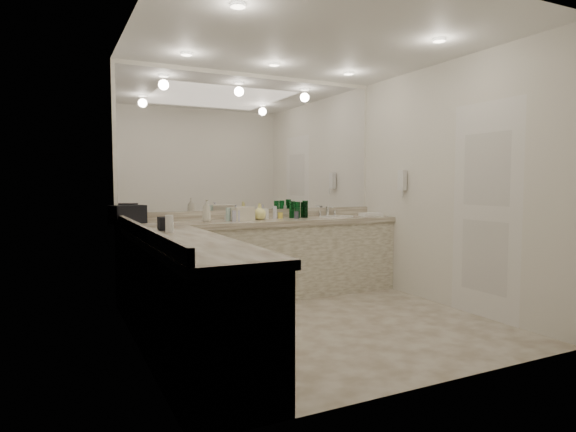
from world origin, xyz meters
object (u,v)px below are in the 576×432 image
cream_cosmetic_case (241,214)px  soap_bottle_c (260,211)px  hand_towel (371,214)px  soap_bottle_a (206,211)px  wall_phone (402,180)px  black_toiletry_bag (128,215)px  sink (336,217)px  soap_bottle_b (236,213)px

cream_cosmetic_case → soap_bottle_c: soap_bottle_c is taller
hand_towel → soap_bottle_c: soap_bottle_c is taller
cream_cosmetic_case → soap_bottle_a: bearing=164.0°
cream_cosmetic_case → hand_towel: bearing=-20.6°
hand_towel → soap_bottle_a: bearing=178.7°
wall_phone → cream_cosmetic_case: wall_phone is taller
black_toiletry_bag → soap_bottle_c: soap_bottle_c is taller
sink → wall_phone: (0.61, -0.50, 0.46)m
wall_phone → black_toiletry_bag: size_ratio=0.74×
cream_cosmetic_case → soap_bottle_b: soap_bottle_b is taller
cream_cosmetic_case → soap_bottle_c: bearing=-8.9°
cream_cosmetic_case → soap_bottle_a: 0.41m
cream_cosmetic_case → soap_bottle_b: (-0.09, -0.07, 0.01)m
soap_bottle_a → soap_bottle_c: soap_bottle_a is taller
wall_phone → soap_bottle_a: size_ratio=1.00×
wall_phone → soap_bottle_c: wall_phone is taller
soap_bottle_b → wall_phone: bearing=-12.2°
soap_bottle_c → soap_bottle_a: bearing=-174.9°
wall_phone → cream_cosmetic_case: (-1.85, 0.49, -0.37)m
cream_cosmetic_case → soap_bottle_c: (0.24, 0.04, 0.02)m
black_toiletry_bag → hand_towel: size_ratio=1.25×
sink → cream_cosmetic_case: (-1.24, -0.01, 0.08)m
sink → soap_bottle_b: (-1.34, -0.08, 0.10)m
soap_bottle_b → cream_cosmetic_case: bearing=36.8°
wall_phone → soap_bottle_b: (-1.94, 0.42, -0.36)m
black_toiletry_bag → soap_bottle_c: 1.44m
sink → soap_bottle_b: bearing=-176.6°
black_toiletry_bag → soap_bottle_a: size_ratio=1.35×
black_toiletry_bag → hand_towel: (2.92, -0.12, -0.07)m
wall_phone → soap_bottle_a: bearing=168.1°
soap_bottle_a → cream_cosmetic_case: bearing=2.4°
wall_phone → soap_bottle_b: wall_phone is taller
black_toiletry_bag → cream_cosmetic_case: 1.21m
wall_phone → soap_bottle_c: (-1.61, 0.53, -0.36)m
soap_bottle_c → soap_bottle_b: bearing=-161.6°
sink → cream_cosmetic_case: cream_cosmetic_case is taller
hand_towel → wall_phone: bearing=-72.2°
sink → hand_towel: hand_towel is taller
wall_phone → hand_towel: wall_phone is taller
sink → hand_towel: size_ratio=1.69×
black_toiletry_bag → wall_phone: bearing=-10.2°
cream_cosmetic_case → soap_bottle_b: 0.12m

